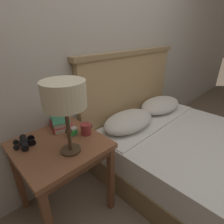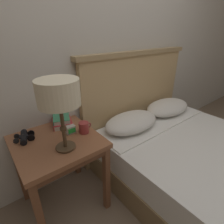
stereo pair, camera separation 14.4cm
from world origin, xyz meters
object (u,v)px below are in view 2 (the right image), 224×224
object	(u,v)px
nightstand	(58,149)
alarm_clock	(71,130)
table_lamp	(59,95)
book_stacked_on_top	(61,118)
binoculars_pair	(24,137)
coffee_mug	(84,127)
book_on_nightstand	(62,123)
bed	(200,163)

from	to	relation	value
nightstand	alarm_clock	xyz separation A→B (m)	(0.12, 0.02, 0.12)
table_lamp	alarm_clock	xyz separation A→B (m)	(0.11, 0.15, -0.34)
book_stacked_on_top	alarm_clock	world-z (taller)	book_stacked_on_top
binoculars_pair	coffee_mug	size ratio (longest dim) A/B	1.60
book_stacked_on_top	book_on_nightstand	bearing A→B (deg)	-73.79
book_on_nightstand	binoculars_pair	size ratio (longest dim) A/B	1.33
book_stacked_on_top	alarm_clock	xyz separation A→B (m)	(-0.00, -0.17, -0.03)
bed	coffee_mug	xyz separation A→B (m)	(-0.84, 0.57, 0.42)
bed	book_stacked_on_top	world-z (taller)	bed
table_lamp	binoculars_pair	xyz separation A→B (m)	(-0.19, 0.27, -0.35)
binoculars_pair	coffee_mug	xyz separation A→B (m)	(0.39, -0.18, 0.02)
book_stacked_on_top	alarm_clock	size ratio (longest dim) A/B	2.94
nightstand	book_stacked_on_top	size ratio (longest dim) A/B	3.15
coffee_mug	alarm_clock	distance (m)	0.10
alarm_clock	bed	bearing A→B (deg)	-33.79
book_on_nightstand	alarm_clock	bearing A→B (deg)	-90.49
book_stacked_on_top	binoculars_pair	bearing A→B (deg)	-172.21
bed	alarm_clock	xyz separation A→B (m)	(-0.93, 0.62, 0.40)
book_stacked_on_top	bed	bearing A→B (deg)	-40.32
book_on_nightstand	binoculars_pair	bearing A→B (deg)	-173.04
bed	table_lamp	distance (m)	1.36
nightstand	bed	world-z (taller)	bed
nightstand	bed	distance (m)	1.24
alarm_clock	table_lamp	bearing A→B (deg)	-126.68
table_lamp	binoculars_pair	world-z (taller)	table_lamp
book_on_nightstand	coffee_mug	world-z (taller)	coffee_mug
bed	book_stacked_on_top	size ratio (longest dim) A/B	9.42
binoculars_pair	alarm_clock	world-z (taller)	alarm_clock
bed	book_on_nightstand	bearing A→B (deg)	139.79
binoculars_pair	table_lamp	bearing A→B (deg)	-55.09
nightstand	table_lamp	xyz separation A→B (m)	(0.01, -0.13, 0.46)
nightstand	table_lamp	size ratio (longest dim) A/B	1.39
book_on_nightstand	book_stacked_on_top	world-z (taller)	book_stacked_on_top
book_stacked_on_top	alarm_clock	distance (m)	0.17
book_on_nightstand	book_stacked_on_top	bearing A→B (deg)	106.21
bed	table_lamp	xyz separation A→B (m)	(-1.04, 0.47, 0.75)
table_lamp	alarm_clock	distance (m)	0.39
bed	alarm_clock	distance (m)	1.19
binoculars_pair	coffee_mug	world-z (taller)	coffee_mug
table_lamp	binoculars_pair	distance (m)	0.48
table_lamp	alarm_clock	bearing A→B (deg)	53.32
alarm_clock	coffee_mug	bearing A→B (deg)	-32.12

